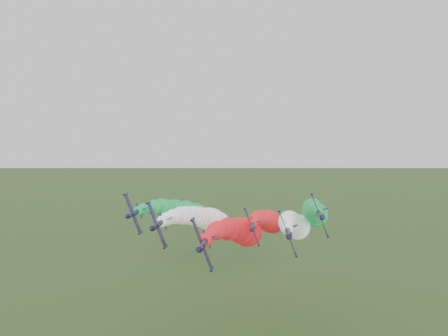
{
  "coord_description": "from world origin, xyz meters",
  "views": [
    {
      "loc": [
        10.39,
        -76.03,
        53.14
      ],
      "look_at": [
        2.07,
        6.21,
        48.74
      ],
      "focal_mm": 35.0,
      "sensor_mm": 36.0,
      "label": 1
    }
  ],
  "objects": [
    {
      "name": "jet_outer_right",
      "position": [
        23.6,
        49.44,
        33.89
      ],
      "size": [
        10.65,
        62.29,
        16.67
      ],
      "rotation": [
        0.0,
        1.2,
        0.0
      ],
      "color": "#121133",
      "rests_on": "ground"
    },
    {
      "name": "jet_outer_left",
      "position": [
        -14.49,
        52.74,
        32.94
      ],
      "size": [
        10.82,
        62.45,
        16.84
      ],
      "rotation": [
        0.0,
        1.2,
        0.0
      ],
      "color": "#121133",
      "rests_on": "ground"
    },
    {
      "name": "jet_trail",
      "position": [
        10.2,
        61.07,
        29.11
      ],
      "size": [
        10.65,
        62.29,
        16.67
      ],
      "rotation": [
        0.0,
        1.2,
        0.0
      ],
      "color": "#121133",
      "rests_on": "ground"
    },
    {
      "name": "jet_inner_left",
      "position": [
        -6.74,
        41.0,
        32.93
      ],
      "size": [
        10.41,
        62.05,
        16.43
      ],
      "rotation": [
        0.0,
        1.2,
        0.0
      ],
      "color": "#121133",
      "rests_on": "ground"
    },
    {
      "name": "jet_lead",
      "position": [
        3.25,
        34.64,
        31.0
      ],
      "size": [
        10.88,
        62.52,
        16.9
      ],
      "rotation": [
        0.0,
        1.2,
        0.0
      ],
      "color": "#121133",
      "rests_on": "ground"
    },
    {
      "name": "jet_inner_right",
      "position": [
        17.24,
        43.33,
        31.45
      ],
      "size": [
        11.1,
        62.74,
        17.12
      ],
      "rotation": [
        0.0,
        1.2,
        0.0
      ],
      "color": "#121133",
      "rests_on": "ground"
    }
  ]
}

